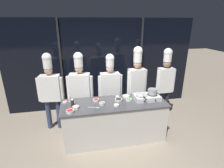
# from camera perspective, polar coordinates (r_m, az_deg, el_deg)

# --- Properties ---
(ground_plane) EXTENTS (24.00, 24.00, 0.00)m
(ground_plane) POSITION_cam_1_polar(r_m,az_deg,el_deg) (4.36, 0.68, -16.94)
(ground_plane) COLOR gray
(window_wall_back) EXTENTS (5.65, 0.09, 2.70)m
(window_wall_back) POSITION_cam_1_polar(r_m,az_deg,el_deg) (5.33, -3.13, 6.20)
(window_wall_back) COLOR black
(window_wall_back) RESTS_ON ground_plane
(demo_counter) EXTENTS (2.32, 0.82, 0.91)m
(demo_counter) POSITION_cam_1_polar(r_m,az_deg,el_deg) (4.10, 0.70, -11.83)
(demo_counter) COLOR beige
(demo_counter) RESTS_ON ground_plane
(portable_stove) EXTENTS (0.57, 0.39, 0.12)m
(portable_stove) POSITION_cam_1_polar(r_m,az_deg,el_deg) (4.09, 11.26, -4.21)
(portable_stove) COLOR silver
(portable_stove) RESTS_ON demo_counter
(frying_pan) EXTENTS (0.27, 0.46, 0.04)m
(frying_pan) POSITION_cam_1_polar(r_m,az_deg,el_deg) (4.01, 9.61, -3.39)
(frying_pan) COLOR #ADAFB5
(frying_pan) RESTS_ON portable_stove
(stock_pot) EXTENTS (0.23, 0.21, 0.13)m
(stock_pot) POSITION_cam_1_polar(r_m,az_deg,el_deg) (4.09, 13.09, -2.39)
(stock_pot) COLOR #93969B
(stock_pot) RESTS_ON portable_stove
(squeeze_bottle_clear) EXTENTS (0.05, 0.05, 0.20)m
(squeeze_bottle_clear) POSITION_cam_1_polar(r_m,az_deg,el_deg) (3.98, -13.70, -4.50)
(squeeze_bottle_clear) COLOR white
(squeeze_bottle_clear) RESTS_ON demo_counter
(squeeze_bottle_soy) EXTENTS (0.07, 0.07, 0.18)m
(squeeze_bottle_soy) POSITION_cam_1_polar(r_m,az_deg,el_deg) (3.79, -12.81, -5.83)
(squeeze_bottle_soy) COLOR #332319
(squeeze_bottle_soy) RESTS_ON demo_counter
(prep_bowl_garlic) EXTENTS (0.11, 0.11, 0.04)m
(prep_bowl_garlic) POSITION_cam_1_polar(r_m,az_deg,el_deg) (3.72, 1.43, -6.91)
(prep_bowl_garlic) COLOR white
(prep_bowl_garlic) RESTS_ON demo_counter
(prep_bowl_bell_pepper) EXTENTS (0.16, 0.16, 0.05)m
(prep_bowl_bell_pepper) POSITION_cam_1_polar(r_m,az_deg,el_deg) (3.57, -13.57, -8.63)
(prep_bowl_bell_pepper) COLOR white
(prep_bowl_bell_pepper) RESTS_ON demo_counter
(prep_bowl_scallions) EXTENTS (0.14, 0.14, 0.05)m
(prep_bowl_scallions) POSITION_cam_1_polar(r_m,az_deg,el_deg) (3.98, 5.52, -5.05)
(prep_bowl_scallions) COLOR white
(prep_bowl_scallions) RESTS_ON demo_counter
(prep_bowl_mushrooms) EXTENTS (0.12, 0.12, 0.05)m
(prep_bowl_mushrooms) POSITION_cam_1_polar(r_m,az_deg,el_deg) (3.79, -3.29, -6.30)
(prep_bowl_mushrooms) COLOR white
(prep_bowl_mushrooms) RESTS_ON demo_counter
(prep_bowl_soy_glaze) EXTENTS (0.17, 0.17, 0.04)m
(prep_bowl_soy_glaze) POSITION_cam_1_polar(r_m,az_deg,el_deg) (3.96, 2.16, -5.11)
(prep_bowl_soy_glaze) COLOR white
(prep_bowl_soy_glaze) RESTS_ON demo_counter
(prep_bowl_chili_flakes) EXTENTS (0.14, 0.14, 0.05)m
(prep_bowl_chili_flakes) POSITION_cam_1_polar(r_m,az_deg,el_deg) (3.96, -5.26, -5.17)
(prep_bowl_chili_flakes) COLOR white
(prep_bowl_chili_flakes) RESTS_ON demo_counter
(prep_bowl_chicken) EXTENTS (0.14, 0.14, 0.06)m
(prep_bowl_chicken) POSITION_cam_1_polar(r_m,az_deg,el_deg) (3.69, -11.75, -7.45)
(prep_bowl_chicken) COLOR white
(prep_bowl_chicken) RESTS_ON demo_counter
(prep_bowl_noodles) EXTENTS (0.17, 0.17, 0.04)m
(prep_bowl_noodles) POSITION_cam_1_polar(r_m,az_deg,el_deg) (4.17, 4.62, -3.94)
(prep_bowl_noodles) COLOR white
(prep_bowl_noodles) RESTS_ON demo_counter
(prep_bowl_bean_sprouts) EXTENTS (0.09, 0.09, 0.04)m
(prep_bowl_bean_sprouts) POSITION_cam_1_polar(r_m,az_deg,el_deg) (4.12, 1.76, -4.17)
(prep_bowl_bean_sprouts) COLOR white
(prep_bowl_bean_sprouts) RESTS_ON demo_counter
(prep_bowl_shrimp) EXTENTS (0.10, 0.10, 0.04)m
(prep_bowl_shrimp) POSITION_cam_1_polar(r_m,az_deg,el_deg) (3.99, -15.12, -5.76)
(prep_bowl_shrimp) COLOR white
(prep_bowl_shrimp) RESTS_ON demo_counter
(serving_spoon_slotted) EXTENTS (0.24, 0.11, 0.02)m
(serving_spoon_slotted) POSITION_cam_1_polar(r_m,az_deg,el_deg) (3.67, -5.23, -7.67)
(serving_spoon_slotted) COLOR #B2B5BA
(serving_spoon_slotted) RESTS_ON demo_counter
(chef_head) EXTENTS (0.61, 0.29, 1.94)m
(chef_head) POSITION_cam_1_polar(r_m,az_deg,el_deg) (4.43, -19.44, -1.28)
(chef_head) COLOR #2D3856
(chef_head) RESTS_ON ground_plane
(chef_sous) EXTENTS (0.62, 0.33, 1.95)m
(chef_sous) POSITION_cam_1_polar(r_m,az_deg,el_deg) (4.28, -10.37, -1.06)
(chef_sous) COLOR #2D3856
(chef_sous) RESTS_ON ground_plane
(chef_line) EXTENTS (0.62, 0.26, 1.88)m
(chef_line) POSITION_cam_1_polar(r_m,az_deg,el_deg) (4.42, -0.65, -0.61)
(chef_line) COLOR #232326
(chef_line) RESTS_ON ground_plane
(chef_pastry) EXTENTS (0.54, 0.28, 2.04)m
(chef_pastry) POSITION_cam_1_polar(r_m,az_deg,el_deg) (4.50, 8.04, 1.31)
(chef_pastry) COLOR #232326
(chef_pastry) RESTS_ON ground_plane
(chef_apprentice) EXTENTS (0.53, 0.22, 1.98)m
(chef_apprentice) POSITION_cam_1_polar(r_m,az_deg,el_deg) (4.81, 17.01, 1.63)
(chef_apprentice) COLOR #232326
(chef_apprentice) RESTS_ON ground_plane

